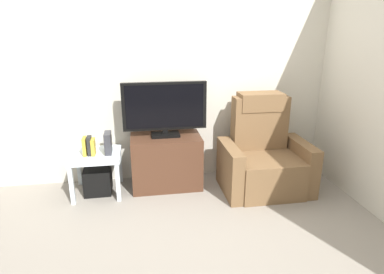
{
  "coord_description": "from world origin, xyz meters",
  "views": [
    {
      "loc": [
        -0.43,
        -2.73,
        1.8
      ],
      "look_at": [
        0.11,
        0.5,
        0.7
      ],
      "focal_mm": 30.83,
      "sensor_mm": 36.0,
      "label": 1
    }
  ],
  "objects": [
    {
      "name": "ground_plane",
      "position": [
        0.0,
        0.0,
        0.0
      ],
      "size": [
        6.4,
        6.4,
        0.0
      ],
      "primitive_type": "plane",
      "color": "gray"
    },
    {
      "name": "wall_back",
      "position": [
        0.0,
        1.13,
        1.3
      ],
      "size": [
        6.4,
        0.06,
        2.6
      ],
      "primitive_type": "cube",
      "color": "beige",
      "rests_on": "ground"
    },
    {
      "name": "tv_stand",
      "position": [
        -0.14,
        0.83,
        0.31
      ],
      "size": [
        0.79,
        0.48,
        0.61
      ],
      "color": "#4C2D1E",
      "rests_on": "ground"
    },
    {
      "name": "television",
      "position": [
        -0.14,
        0.85,
        0.94
      ],
      "size": [
        0.94,
        0.2,
        0.62
      ],
      "color": "black",
      "rests_on": "tv_stand"
    },
    {
      "name": "recliner_armchair",
      "position": [
        0.96,
        0.6,
        0.37
      ],
      "size": [
        0.98,
        0.78,
        1.08
      ],
      "rotation": [
        0.0,
        0.0,
        0.02
      ],
      "color": "brown",
      "rests_on": "ground"
    },
    {
      "name": "side_table",
      "position": [
        -0.93,
        0.78,
        0.39
      ],
      "size": [
        0.54,
        0.54,
        0.47
      ],
      "color": "silver",
      "rests_on": "ground"
    },
    {
      "name": "subwoofer_box",
      "position": [
        -0.93,
        0.78,
        0.15
      ],
      "size": [
        0.29,
        0.29,
        0.29
      ],
      "primitive_type": "cube",
      "color": "black",
      "rests_on": "ground"
    },
    {
      "name": "book_leftmost",
      "position": [
        -1.03,
        0.76,
        0.57
      ],
      "size": [
        0.03,
        0.14,
        0.2
      ],
      "primitive_type": "cube",
      "color": "gold",
      "rests_on": "side_table"
    },
    {
      "name": "book_middle",
      "position": [
        -0.98,
        0.76,
        0.57
      ],
      "size": [
        0.04,
        0.11,
        0.21
      ],
      "primitive_type": "cube",
      "color": "#262626",
      "rests_on": "side_table"
    },
    {
      "name": "book_rightmost",
      "position": [
        -0.94,
        0.76,
        0.56
      ],
      "size": [
        0.04,
        0.13,
        0.18
      ],
      "primitive_type": "cube",
      "color": "gold",
      "rests_on": "side_table"
    },
    {
      "name": "game_console",
      "position": [
        -0.78,
        0.79,
        0.58
      ],
      "size": [
        0.07,
        0.2,
        0.23
      ],
      "primitive_type": "cube",
      "color": "#333338",
      "rests_on": "side_table"
    }
  ]
}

